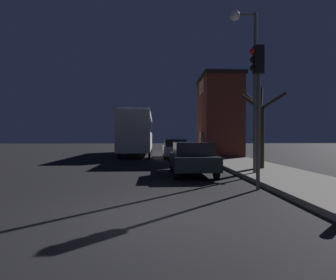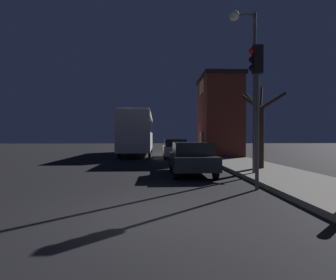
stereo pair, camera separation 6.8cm
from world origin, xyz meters
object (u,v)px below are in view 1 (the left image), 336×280
at_px(bus, 138,131).
at_px(traffic_light, 257,87).
at_px(car_near_lane, 192,157).
at_px(bare_tree, 261,128).
at_px(streetlamp, 247,62).
at_px(car_mid_lane, 175,148).

bearing_deg(bus, traffic_light, -73.35).
bearing_deg(car_near_lane, bare_tree, 16.55).
relative_size(streetlamp, bare_tree, 1.65).
xyz_separation_m(car_near_lane, car_mid_lane, (-0.08, 9.36, -0.00)).
relative_size(traffic_light, bus, 0.40).
distance_m(bus, car_near_lane, 13.71).
distance_m(traffic_light, car_near_lane, 4.56).
height_order(streetlamp, car_near_lane, streetlamp).
distance_m(bare_tree, car_near_lane, 3.99).
xyz_separation_m(streetlamp, bus, (-5.62, 13.86, -2.63)).
relative_size(streetlamp, car_mid_lane, 1.52).
height_order(streetlamp, car_mid_lane, streetlamp).
height_order(bus, car_near_lane, bus).
distance_m(car_near_lane, car_mid_lane, 9.36).
bearing_deg(streetlamp, traffic_light, -103.07).
distance_m(streetlamp, car_near_lane, 4.77).
height_order(streetlamp, bus, streetlamp).
relative_size(traffic_light, car_mid_lane, 1.02).
bearing_deg(traffic_light, car_near_lane, 115.65).
bearing_deg(traffic_light, bare_tree, 66.46).
relative_size(bus, car_mid_lane, 2.53).
relative_size(bare_tree, car_near_lane, 1.01).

